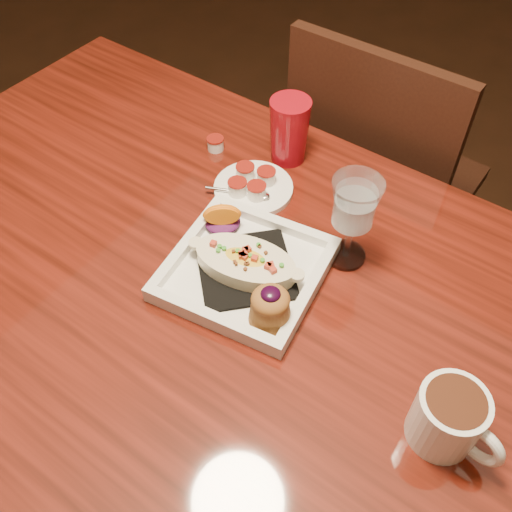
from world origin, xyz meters
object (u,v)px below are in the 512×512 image
Objects in this scene: red_tumbler at (289,131)px; coffee_mug at (450,418)px; table at (224,316)px; plate at (248,271)px; chair_far at (376,183)px; saucer at (252,186)px; goblet at (354,208)px.

coffee_mug is at bearing -36.29° from red_tumbler.
red_tumbler is (-0.09, 0.33, 0.16)m from table.
plate is 0.33m from red_tumbler.
chair_far is 0.44m from red_tumbler.
chair_far reaches higher than red_tumbler.
chair_far reaches higher than table.
table is 0.65m from chair_far.
chair_far is 0.50m from saucer.
coffee_mug is at bearing -37.13° from goblet.
goblet reaches higher than plate.
plate is 1.64× the size of goblet.
table is at bearing -128.95° from goblet.
plate reaches higher than table.
plate is 0.22m from saucer.
goblet is (0.14, 0.17, 0.22)m from table.
goblet reaches higher than red_tumbler.
goblet reaches higher than coffee_mug.
coffee_mug is 0.34m from goblet.
coffee_mug is 0.55m from saucer.
goblet is at bearing 153.44° from coffee_mug.
plate is 0.20m from goblet.
chair_far is at bearing 132.21° from coffee_mug.
coffee_mug is at bearing 121.63° from chair_far.
goblet reaches higher than table.
coffee_mug is (0.41, -0.03, 0.15)m from table.
goblet is (0.11, 0.14, 0.09)m from plate.
plate is at bearing -127.04° from goblet.
table is at bearing -145.50° from plate.
table is 0.31m from goblet.
table is 1.61× the size of chair_far.
saucer is at bearing 170.58° from goblet.
coffee_mug is at bearing -4.26° from table.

